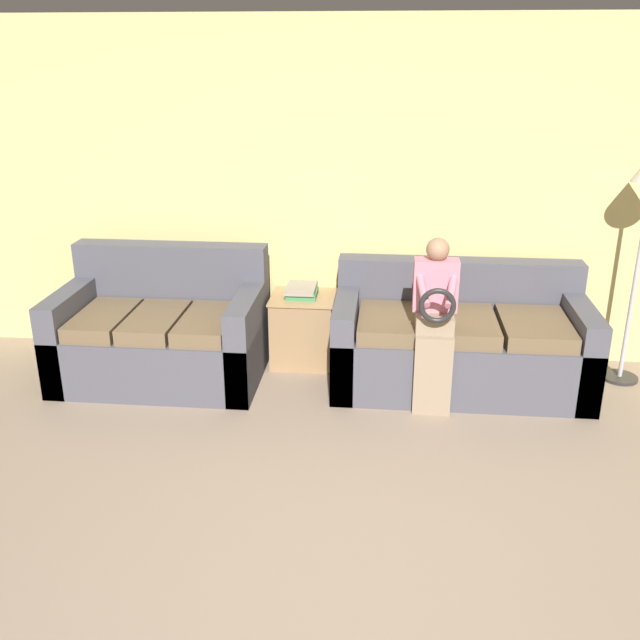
{
  "coord_description": "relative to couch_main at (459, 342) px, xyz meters",
  "views": [
    {
      "loc": [
        0.09,
        -2.17,
        2.3
      ],
      "look_at": [
        -0.31,
        1.91,
        0.74
      ],
      "focal_mm": 40.0,
      "sensor_mm": 36.0,
      "label": 1
    }
  ],
  "objects": [
    {
      "name": "couch_main",
      "position": [
        0.0,
        0.0,
        0.0
      ],
      "size": [
        1.8,
        0.91,
        0.84
      ],
      "color": "#4C4C56",
      "rests_on": "ground_plane"
    },
    {
      "name": "book_stack",
      "position": [
        -1.18,
        0.26,
        0.27
      ],
      "size": [
        0.23,
        0.3,
        0.08
      ],
      "color": "#3D8451",
      "rests_on": "side_shelf"
    },
    {
      "name": "wall_back",
      "position": [
        -0.63,
        0.53,
        0.96
      ],
      "size": [
        7.35,
        0.06,
        2.55
      ],
      "color": "#DBCC7F",
      "rests_on": "ground_plane"
    },
    {
      "name": "couch_side",
      "position": [
        -2.18,
        -0.08,
        0.01
      ],
      "size": [
        1.46,
        0.93,
        0.93
      ],
      "color": "#4C4C56",
      "rests_on": "ground_plane"
    },
    {
      "name": "side_shelf",
      "position": [
        -1.17,
        0.25,
        -0.04
      ],
      "size": [
        0.49,
        0.46,
        0.54
      ],
      "color": "#9E7A51",
      "rests_on": "ground_plane"
    },
    {
      "name": "child_left_seated",
      "position": [
        -0.21,
        -0.38,
        0.32
      ],
      "size": [
        0.3,
        0.36,
        1.16
      ],
      "color": "gray",
      "rests_on": "ground_plane"
    }
  ]
}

